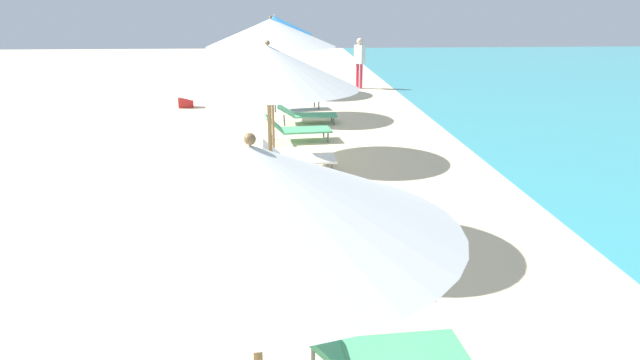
# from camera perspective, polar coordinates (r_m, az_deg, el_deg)

# --- Properties ---
(umbrella_third) EXTENTS (2.13, 2.13, 2.46)m
(umbrella_third) POSITION_cam_1_polar(r_m,az_deg,el_deg) (2.84, -6.86, -0.90)
(umbrella_third) COLOR olive
(umbrella_third) RESTS_ON ground
(lounger_third_shoreside) EXTENTS (1.38, 0.67, 0.63)m
(lounger_third_shoreside) POSITION_cam_1_polar(r_m,az_deg,el_deg) (4.90, 6.09, -16.68)
(lounger_third_shoreside) COLOR #4CA572
(lounger_third_shoreside) RESTS_ON ground
(umbrella_fourth) EXTENTS (2.26, 2.26, 2.61)m
(umbrella_fourth) POSITION_cam_1_polar(r_m,az_deg,el_deg) (7.11, -5.23, 11.15)
(umbrella_fourth) COLOR olive
(umbrella_fourth) RESTS_ON ground
(lounger_fourth_shoreside) EXTENTS (1.53, 0.78, 0.55)m
(lounger_fourth_shoreside) POSITION_cam_1_polar(r_m,az_deg,el_deg) (8.80, 1.60, -0.74)
(lounger_fourth_shoreside) COLOR white
(lounger_fourth_shoreside) RESTS_ON ground
(lounger_fourth_inland) EXTENTS (1.60, 0.85, 0.61)m
(lounger_fourth_inland) POSITION_cam_1_polar(r_m,az_deg,el_deg) (6.45, 1.89, -8.17)
(lounger_fourth_inland) COLOR #4CA572
(lounger_fourth_inland) RESTS_ON ground
(umbrella_fifth) EXTENTS (2.53, 2.53, 2.79)m
(umbrella_fifth) POSITION_cam_1_polar(r_m,az_deg,el_deg) (11.44, -4.94, 14.47)
(umbrella_fifth) COLOR olive
(umbrella_fifth) RESTS_ON ground
(lounger_fifth_shoreside) EXTENTS (1.54, 0.81, 0.61)m
(lounger_fifth_shoreside) POSITION_cam_1_polar(r_m,az_deg,el_deg) (12.95, -2.37, 5.20)
(lounger_fifth_shoreside) COLOR #4CA572
(lounger_fifth_shoreside) RESTS_ON ground
(lounger_fifth_inland) EXTENTS (1.41, 0.74, 0.55)m
(lounger_fifth_inland) POSITION_cam_1_polar(r_m,az_deg,el_deg) (10.69, -2.32, 2.36)
(lounger_fifth_inland) COLOR white
(lounger_fifth_inland) RESTS_ON ground
(umbrella_sixth) EXTENTS (2.49, 2.49, 2.60)m
(umbrella_sixth) POSITION_cam_1_polar(r_m,az_deg,el_deg) (15.54, -5.07, 14.57)
(umbrella_sixth) COLOR silver
(umbrella_sixth) RESTS_ON ground
(lounger_sixth_shoreside) EXTENTS (1.55, 0.89, 0.73)m
(lounger_sixth_shoreside) POSITION_cam_1_polar(r_m,az_deg,el_deg) (16.79, -2.64, 8.24)
(lounger_sixth_shoreside) COLOR blue
(lounger_sixth_shoreside) RESTS_ON ground
(lounger_sixth_inland) EXTENTS (1.56, 0.65, 0.50)m
(lounger_sixth_inland) POSITION_cam_1_polar(r_m,az_deg,el_deg) (14.87, -1.39, 6.65)
(lounger_sixth_inland) COLOR #4CA572
(lounger_sixth_inland) RESTS_ON ground
(umbrella_farthest) EXTENTS (2.56, 2.56, 2.63)m
(umbrella_farthest) POSITION_cam_1_polar(r_m,az_deg,el_deg) (19.73, -4.57, 15.19)
(umbrella_farthest) COLOR silver
(umbrella_farthest) RESTS_ON ground
(lounger_farthest_shoreside) EXTENTS (1.40, 0.87, 0.57)m
(lounger_farthest_shoreside) POSITION_cam_1_polar(r_m,az_deg,el_deg) (20.82, -2.37, 9.90)
(lounger_farthest_shoreside) COLOR #4CA572
(lounger_farthest_shoreside) RESTS_ON ground
(person_walking_mid) EXTENTS (0.41, 0.41, 1.79)m
(person_walking_mid) POSITION_cam_1_polar(r_m,az_deg,el_deg) (20.97, 3.99, 12.13)
(person_walking_mid) COLOR #D8334C
(person_walking_mid) RESTS_ON ground
(cooler_box) EXTENTS (0.49, 0.38, 0.36)m
(cooler_box) POSITION_cam_1_polar(r_m,az_deg,el_deg) (17.66, -13.31, 7.69)
(cooler_box) COLOR red
(cooler_box) RESTS_ON ground
(beach_ball) EXTENTS (0.36, 0.36, 0.36)m
(beach_ball) POSITION_cam_1_polar(r_m,az_deg,el_deg) (23.12, -3.10, 10.35)
(beach_ball) COLOR #3FB266
(beach_ball) RESTS_ON ground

